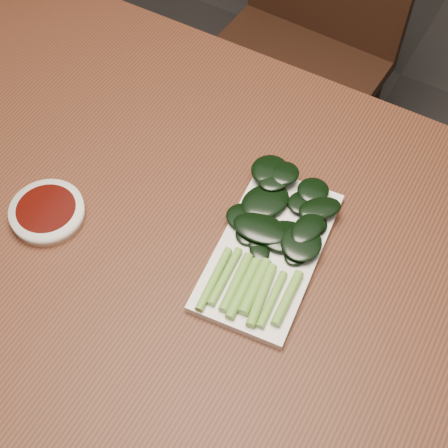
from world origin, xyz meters
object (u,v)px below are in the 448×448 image
table (199,258)px  sauce_bowl (47,212)px  chair_far (299,45)px  serving_plate (269,251)px  gai_lan (274,229)px

table → sauce_bowl: (-0.21, -0.09, 0.08)m
chair_far → sauce_bowl: chair_far is taller
serving_plate → chair_far: bearing=110.8°
table → gai_lan: bearing=25.8°
table → chair_far: 0.79m
serving_plate → gai_lan: (-0.01, 0.03, 0.02)m
sauce_bowl → chair_far: bearing=87.0°
gai_lan → chair_far: bearing=111.0°
table → sauce_bowl: sauce_bowl is taller
serving_plate → table: bearing=-168.2°
serving_plate → sauce_bowl: bearing=-161.0°
table → chair_far: chair_far is taller
serving_plate → gai_lan: gai_lan is taller
sauce_bowl → table: bearing=22.5°
chair_far → gai_lan: size_ratio=3.07×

